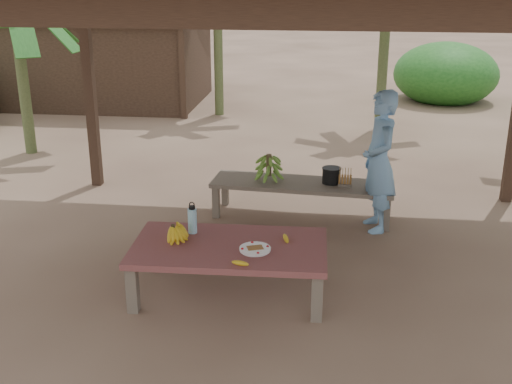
# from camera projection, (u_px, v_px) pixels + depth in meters

# --- Properties ---
(ground) EXTENTS (80.00, 80.00, 0.00)m
(ground) POSITION_uv_depth(u_px,v_px,m) (280.00, 266.00, 6.66)
(ground) COLOR brown
(ground) RESTS_ON ground
(work_table) EXTENTS (1.83, 1.05, 0.50)m
(work_table) POSITION_uv_depth(u_px,v_px,m) (229.00, 251.00, 5.96)
(work_table) COLOR brown
(work_table) RESTS_ON ground
(bench) EXTENTS (2.24, 0.78, 0.45)m
(bench) POSITION_uv_depth(u_px,v_px,m) (302.00, 187.00, 7.82)
(bench) COLOR brown
(bench) RESTS_ON ground
(ripe_banana_bunch) EXTENTS (0.32, 0.29, 0.17)m
(ripe_banana_bunch) POSITION_uv_depth(u_px,v_px,m) (173.00, 231.00, 6.03)
(ripe_banana_bunch) COLOR yellow
(ripe_banana_bunch) RESTS_ON work_table
(plate) EXTENTS (0.29, 0.29, 0.04)m
(plate) POSITION_uv_depth(u_px,v_px,m) (255.00, 249.00, 5.81)
(plate) COLOR white
(plate) RESTS_ON work_table
(loose_banana_front) EXTENTS (0.16, 0.05, 0.04)m
(loose_banana_front) POSITION_uv_depth(u_px,v_px,m) (240.00, 263.00, 5.53)
(loose_banana_front) COLOR yellow
(loose_banana_front) RESTS_ON work_table
(loose_banana_side) EXTENTS (0.09, 0.16, 0.04)m
(loose_banana_side) POSITION_uv_depth(u_px,v_px,m) (286.00, 238.00, 6.03)
(loose_banana_side) COLOR yellow
(loose_banana_side) RESTS_ON work_table
(water_flask) EXTENTS (0.09, 0.09, 0.32)m
(water_flask) POSITION_uv_depth(u_px,v_px,m) (192.00, 220.00, 6.17)
(water_flask) COLOR #44ADD5
(water_flask) RESTS_ON work_table
(green_banana_stalk) EXTENTS (0.33, 0.33, 0.35)m
(green_banana_stalk) POSITION_uv_depth(u_px,v_px,m) (269.00, 167.00, 7.82)
(green_banana_stalk) COLOR #598C2D
(green_banana_stalk) RESTS_ON bench
(cooking_pot) EXTENTS (0.22, 0.22, 0.19)m
(cooking_pot) POSITION_uv_depth(u_px,v_px,m) (331.00, 176.00, 7.75)
(cooking_pot) COLOR black
(cooking_pot) RESTS_ON bench
(skewer_rack) EXTENTS (0.19, 0.09, 0.24)m
(skewer_rack) POSITION_uv_depth(u_px,v_px,m) (345.00, 177.00, 7.62)
(skewer_rack) COLOR #A57F47
(skewer_rack) RESTS_ON bench
(woman) EXTENTS (0.52, 0.68, 1.65)m
(woman) POSITION_uv_depth(u_px,v_px,m) (379.00, 162.00, 7.33)
(woman) COLOR #6795C3
(woman) RESTS_ON ground
(hut) EXTENTS (4.40, 3.43, 2.85)m
(hut) POSITION_uv_depth(u_px,v_px,m) (110.00, 52.00, 14.28)
(hut) COLOR black
(hut) RESTS_ON ground
(banana_plant_w) EXTENTS (1.80, 1.80, 2.79)m
(banana_plant_w) POSITION_uv_depth(u_px,v_px,m) (14.00, 8.00, 9.89)
(banana_plant_w) COLOR #596638
(banana_plant_w) RESTS_ON ground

